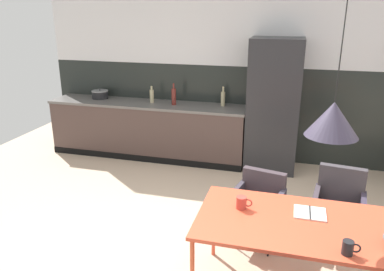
{
  "coord_description": "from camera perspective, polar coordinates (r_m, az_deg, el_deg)",
  "views": [
    {
      "loc": [
        0.66,
        -2.88,
        2.32
      ],
      "look_at": [
        -0.36,
        0.86,
        1.02
      ],
      "focal_mm": 35.18,
      "sensor_mm": 36.0,
      "label": 1
    }
  ],
  "objects": [
    {
      "name": "bottle_vinegar_dark",
      "position": [
        5.85,
        4.72,
        5.65
      ],
      "size": [
        0.07,
        0.07,
        0.3
      ],
      "color": "tan",
      "rests_on": "kitchen_counter"
    },
    {
      "name": "cooking_pot",
      "position": [
        6.54,
        -13.77,
        6.07
      ],
      "size": [
        0.28,
        0.28,
        0.16
      ],
      "color": "black",
      "rests_on": "kitchen_counter"
    },
    {
      "name": "back_wall_panel_upper",
      "position": [
        5.88,
        9.23,
        17.51
      ],
      "size": [
        6.67,
        0.12,
        1.49
      ],
      "primitive_type": "cube",
      "color": "silver",
      "rests_on": "back_wall_splashback_dark"
    },
    {
      "name": "armchair_far_side",
      "position": [
        4.14,
        21.45,
        -8.84
      ],
      "size": [
        0.54,
        0.53,
        0.8
      ],
      "rotation": [
        0.0,
        0.0,
        3.0
      ],
      "color": "#39303A",
      "rests_on": "ground"
    },
    {
      "name": "pendant_lamp_over_table_near",
      "position": [
        2.79,
        20.56,
        2.35
      ],
      "size": [
        0.37,
        0.37,
        1.45
      ],
      "color": "black"
    },
    {
      "name": "bottle_spice_small",
      "position": [
        5.9,
        -2.78,
        5.95
      ],
      "size": [
        0.07,
        0.07,
        0.34
      ],
      "color": "maroon",
      "rests_on": "kitchen_counter"
    },
    {
      "name": "refrigerator_column",
      "position": [
        5.65,
        12.24,
        4.38
      ],
      "size": [
        0.74,
        0.6,
        1.95
      ],
      "primitive_type": "cube",
      "color": "#232326",
      "rests_on": "ground"
    },
    {
      "name": "mug_glass_clear",
      "position": [
        2.88,
        22.62,
        -15.43
      ],
      "size": [
        0.12,
        0.08,
        0.1
      ],
      "color": "black",
      "rests_on": "dining_table"
    },
    {
      "name": "bottle_wine_green",
      "position": [
        6.08,
        -6.12,
        6.01
      ],
      "size": [
        0.06,
        0.06,
        0.27
      ],
      "color": "tan",
      "rests_on": "kitchen_counter"
    },
    {
      "name": "back_wall_splashback_dark",
      "position": [
        6.09,
        8.51,
        3.37
      ],
      "size": [
        6.67,
        0.12,
        1.49
      ],
      "primitive_type": "cube",
      "color": "black",
      "rests_on": "ground"
    },
    {
      "name": "armchair_near_window",
      "position": [
        4.0,
        10.21,
        -9.15
      ],
      "size": [
        0.57,
        0.56,
        0.73
      ],
      "rotation": [
        0.0,
        0.0,
        2.92
      ],
      "color": "#39303A",
      "rests_on": "ground"
    },
    {
      "name": "dining_table",
      "position": [
        3.19,
        18.62,
        -13.28
      ],
      "size": [
        1.91,
        0.88,
        0.73
      ],
      "color": "#D24A2F",
      "rests_on": "ground"
    },
    {
      "name": "mug_tall_blue",
      "position": [
        3.23,
        7.56,
        -10.04
      ],
      "size": [
        0.14,
        0.09,
        0.11
      ],
      "color": "#B23D33",
      "rests_on": "dining_table"
    },
    {
      "name": "kitchen_counter",
      "position": [
        6.21,
        -6.71,
        0.92
      ],
      "size": [
        3.23,
        0.63,
        0.9
      ],
      "color": "#463531",
      "rests_on": "ground"
    },
    {
      "name": "ground_plane",
      "position": [
        3.76,
        1.96,
        -19.63
      ],
      "size": [
        8.67,
        8.67,
        0.0
      ],
      "primitive_type": "plane",
      "color": "#C5AB8F"
    },
    {
      "name": "open_book",
      "position": [
        3.3,
        17.44,
        -11.13
      ],
      "size": [
        0.25,
        0.22,
        0.02
      ],
      "color": "white",
      "rests_on": "dining_table"
    }
  ]
}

